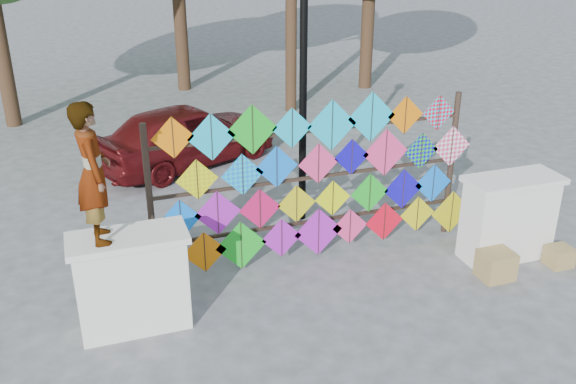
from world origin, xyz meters
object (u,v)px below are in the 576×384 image
object	(u,v)px
kite_rack	(320,181)
sedan	(186,135)
vendor_woman	(93,173)
lamppost	(303,59)

from	to	relation	value
kite_rack	sedan	world-z (taller)	kite_rack
vendor_woman	lamppost	distance (m)	4.00
kite_rack	lamppost	xyz separation A→B (m)	(0.21, 1.27, 1.48)
lamppost	kite_rack	bearing A→B (deg)	-99.34
vendor_woman	sedan	size ratio (longest dim) A/B	0.44
sedan	lamppost	bearing A→B (deg)	-179.51
lamppost	sedan	bearing A→B (deg)	113.51
kite_rack	sedan	distance (m)	4.53
vendor_woman	lamppost	size ratio (longest dim) A/B	0.37
kite_rack	vendor_woman	size ratio (longest dim) A/B	3.03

